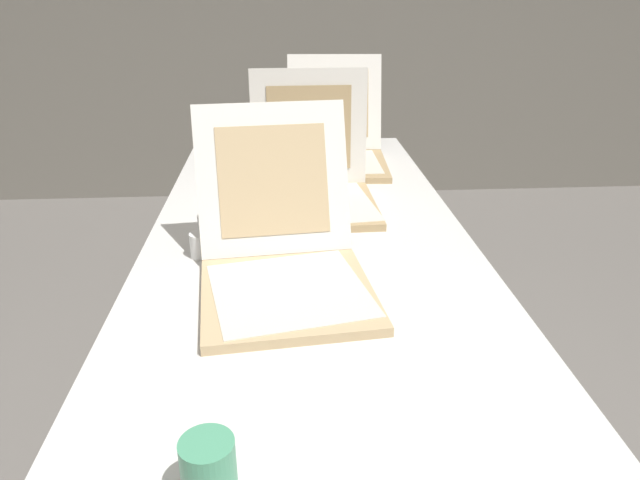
# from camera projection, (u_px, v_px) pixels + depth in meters

# --- Properties ---
(table) EXTENTS (0.89, 2.16, 0.73)m
(table) POSITION_uv_depth(u_px,v_px,m) (309.00, 251.00, 1.64)
(table) COLOR silver
(table) RESTS_ON ground
(pizza_box_front) EXTENTS (0.43, 0.55, 0.38)m
(pizza_box_front) POSITION_uv_depth(u_px,v_px,m) (284.00, 265.00, 1.33)
(pizza_box_front) COLOR tan
(pizza_box_front) RESTS_ON table
(pizza_box_middle) EXTENTS (0.39, 0.41, 0.40)m
(pizza_box_middle) POSITION_uv_depth(u_px,v_px,m) (313.00, 188.00, 1.82)
(pizza_box_middle) COLOR tan
(pizza_box_middle) RESTS_ON table
(pizza_box_back) EXTENTS (0.40, 0.52, 0.38)m
(pizza_box_back) POSITION_uv_depth(u_px,v_px,m) (336.00, 150.00, 2.24)
(pizza_box_back) COLOR tan
(pizza_box_back) RESTS_ON table
(cup_white_near_center) EXTENTS (0.06, 0.06, 0.06)m
(cup_white_near_center) POSITION_uv_depth(u_px,v_px,m) (201.00, 245.00, 1.49)
(cup_white_near_center) COLOR white
(cup_white_near_center) RESTS_ON table
(cup_white_far) EXTENTS (0.06, 0.06, 0.06)m
(cup_white_far) POSITION_uv_depth(u_px,v_px,m) (229.00, 184.00, 1.94)
(cup_white_far) COLOR white
(cup_white_far) RESTS_ON table
(cup_white_mid) EXTENTS (0.06, 0.06, 0.06)m
(cup_white_mid) POSITION_uv_depth(u_px,v_px,m) (208.00, 227.00, 1.60)
(cup_white_mid) COLOR white
(cup_white_mid) RESTS_ON table
(cup_printed_front) EXTENTS (0.08, 0.08, 0.10)m
(cup_printed_front) POSITION_uv_depth(u_px,v_px,m) (209.00, 472.00, 0.78)
(cup_printed_front) COLOR #4C9E75
(cup_printed_front) RESTS_ON table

